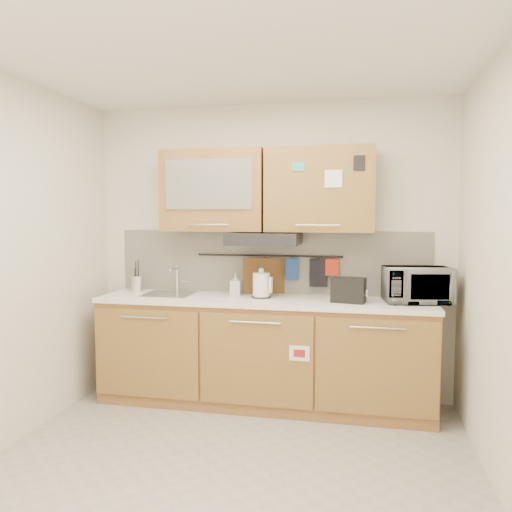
% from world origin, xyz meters
% --- Properties ---
extents(floor, '(3.20, 3.20, 0.00)m').
position_xyz_m(floor, '(0.00, 0.00, 0.00)').
color(floor, '#9E9993').
rests_on(floor, ground).
extents(ceiling, '(3.20, 3.20, 0.00)m').
position_xyz_m(ceiling, '(0.00, 0.00, 2.60)').
color(ceiling, white).
rests_on(ceiling, wall_back).
extents(wall_back, '(3.20, 0.00, 3.20)m').
position_xyz_m(wall_back, '(0.00, 1.50, 1.30)').
color(wall_back, silver).
rests_on(wall_back, ground).
extents(wall_right, '(0.00, 3.00, 3.00)m').
position_xyz_m(wall_right, '(1.60, 0.00, 1.30)').
color(wall_right, silver).
rests_on(wall_right, ground).
extents(base_cabinet, '(2.80, 0.64, 0.88)m').
position_xyz_m(base_cabinet, '(0.00, 1.19, 0.41)').
color(base_cabinet, '#AC703D').
rests_on(base_cabinet, floor).
extents(countertop, '(2.82, 0.62, 0.04)m').
position_xyz_m(countertop, '(0.00, 1.19, 0.90)').
color(countertop, white).
rests_on(countertop, base_cabinet).
extents(backsplash, '(2.80, 0.02, 0.56)m').
position_xyz_m(backsplash, '(0.00, 1.49, 1.20)').
color(backsplash, silver).
rests_on(backsplash, countertop).
extents(upper_cabinets, '(1.82, 0.37, 0.70)m').
position_xyz_m(upper_cabinets, '(-0.00, 1.32, 1.83)').
color(upper_cabinets, '#AC703D').
rests_on(upper_cabinets, wall_back).
extents(range_hood, '(0.60, 0.46, 0.10)m').
position_xyz_m(range_hood, '(0.00, 1.25, 1.42)').
color(range_hood, black).
rests_on(range_hood, upper_cabinets).
extents(sink, '(0.42, 0.40, 0.26)m').
position_xyz_m(sink, '(-0.85, 1.21, 0.92)').
color(sink, silver).
rests_on(sink, countertop).
extents(utensil_rail, '(1.30, 0.02, 0.02)m').
position_xyz_m(utensil_rail, '(0.00, 1.45, 1.26)').
color(utensil_rail, black).
rests_on(utensil_rail, backsplash).
extents(utensil_crock, '(0.15, 0.15, 0.29)m').
position_xyz_m(utensil_crock, '(-1.20, 1.31, 1.00)').
color(utensil_crock, silver).
rests_on(utensil_crock, countertop).
extents(kettle, '(0.19, 0.18, 0.25)m').
position_xyz_m(kettle, '(-0.02, 1.22, 1.02)').
color(kettle, white).
rests_on(kettle, countertop).
extents(toaster, '(0.29, 0.20, 0.20)m').
position_xyz_m(toaster, '(0.71, 1.13, 1.02)').
color(toaster, black).
rests_on(toaster, countertop).
extents(microwave, '(0.56, 0.42, 0.28)m').
position_xyz_m(microwave, '(1.25, 1.24, 1.06)').
color(microwave, '#999999').
rests_on(microwave, countertop).
extents(soap_bottle, '(0.10, 0.10, 0.20)m').
position_xyz_m(soap_bottle, '(-0.27, 1.30, 1.02)').
color(soap_bottle, '#999999').
rests_on(soap_bottle, countertop).
extents(cutting_board, '(0.37, 0.14, 0.46)m').
position_xyz_m(cutting_board, '(-0.04, 1.44, 1.01)').
color(cutting_board, brown).
rests_on(cutting_board, utensil_rail).
extents(oven_mitt, '(0.12, 0.07, 0.19)m').
position_xyz_m(oven_mitt, '(0.21, 1.44, 1.15)').
color(oven_mitt, '#1F428F').
rests_on(oven_mitt, utensil_rail).
extents(dark_pouch, '(0.16, 0.07, 0.24)m').
position_xyz_m(dark_pouch, '(0.44, 1.44, 1.12)').
color(dark_pouch, black).
rests_on(dark_pouch, utensil_rail).
extents(pot_holder, '(0.12, 0.04, 0.14)m').
position_xyz_m(pot_holder, '(0.56, 1.44, 1.17)').
color(pot_holder, red).
rests_on(pot_holder, utensil_rail).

